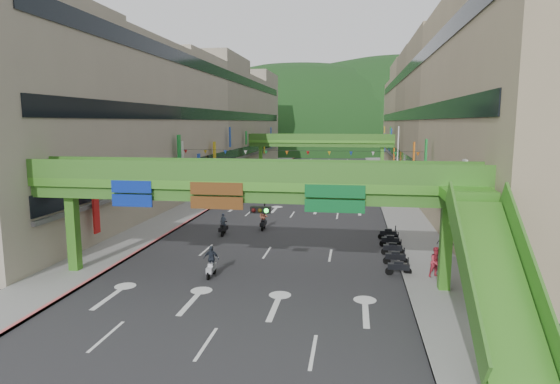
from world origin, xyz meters
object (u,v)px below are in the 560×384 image
(car_silver, at_px, (297,170))
(car_yellow, at_px, (316,167))
(pedestrian_red, at_px, (436,265))
(scooter_rider_near, at_px, (223,225))
(scooter_rider_mid, at_px, (263,219))
(overpass_near, at_px, (261,195))

(car_silver, bearing_deg, car_yellow, 57.42)
(car_silver, xyz_separation_m, pedestrian_red, (14.87, -54.49, 0.14))
(scooter_rider_near, distance_m, pedestrian_red, 17.66)
(scooter_rider_near, relative_size, car_silver, 0.39)
(car_silver, xyz_separation_m, car_yellow, (2.84, 6.06, -0.02))
(scooter_rider_mid, relative_size, car_silver, 0.41)
(overpass_near, bearing_deg, scooter_rider_mid, 100.59)
(scooter_rider_near, relative_size, scooter_rider_mid, 0.96)
(overpass_near, height_order, car_yellow, overpass_near)
(overpass_near, xyz_separation_m, car_silver, (-4.89, 57.11, -4.44))
(scooter_rider_near, bearing_deg, scooter_rider_mid, 40.21)
(overpass_near, relative_size, pedestrian_red, 15.51)
(car_yellow, height_order, pedestrian_red, pedestrian_red)
(overpass_near, height_order, car_silver, overpass_near)
(car_silver, bearing_deg, scooter_rider_mid, -94.39)
(scooter_rider_mid, bearing_deg, pedestrian_red, -41.35)
(car_yellow, bearing_deg, scooter_rider_near, -100.16)
(pedestrian_red, bearing_deg, scooter_rider_near, 126.90)
(overpass_near, height_order, scooter_rider_mid, overpass_near)
(overpass_near, distance_m, scooter_rider_mid, 14.52)
(scooter_rider_mid, distance_m, car_silver, 43.52)
(overpass_near, distance_m, pedestrian_red, 11.18)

